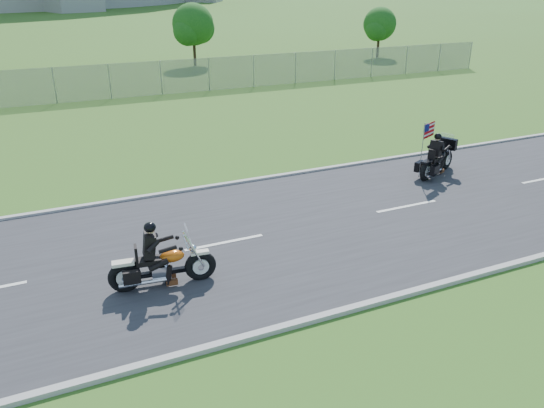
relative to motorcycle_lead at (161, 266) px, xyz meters
name	(u,v)px	position (x,y,z in m)	size (l,w,h in m)	color
ground	(291,231)	(4.01, 1.41, -0.53)	(420.00, 420.00, 0.00)	#39551A
road	(291,230)	(4.01, 1.41, -0.51)	(120.00, 8.00, 0.04)	#28282B
curb_north	(240,182)	(4.01, 5.46, -0.48)	(120.00, 0.18, 0.12)	#9E9B93
curb_south	(372,303)	(4.01, -2.64, -0.48)	(120.00, 0.18, 0.12)	#9E9B93
fence	(55,86)	(-0.99, 21.41, 0.47)	(60.00, 0.03, 2.00)	gray
tree_fence_near	(194,27)	(10.05, 31.45, 2.44)	(3.52, 3.28, 4.75)	#382316
tree_fence_far	(380,26)	(26.05, 29.44, 2.11)	(3.08, 2.87, 4.20)	#382316
motorcycle_lead	(161,266)	(0.00, 0.00, 0.00)	(2.48, 0.77, 1.67)	black
motorcycle_follow	(437,161)	(10.76, 3.38, 0.02)	(2.24, 1.29, 1.99)	black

